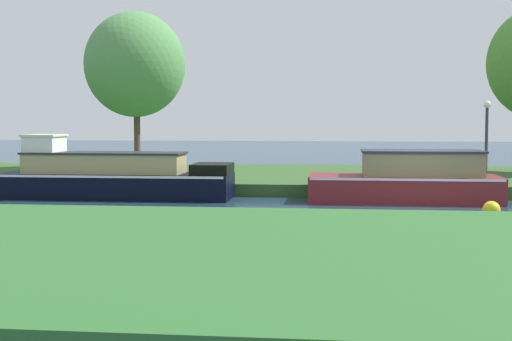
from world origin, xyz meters
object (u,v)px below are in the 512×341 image
object	(u,v)px
channel_buoy	(491,210)
mooring_post_near	(214,175)
maroon_barge	(409,180)
mooring_post_far	(396,175)
black_narrowboat	(113,177)
willow_tree_left	(135,65)
lamp_post	(487,130)

from	to	relation	value
channel_buoy	mooring_post_near	bearing A→B (deg)	148.00
maroon_barge	channel_buoy	size ratio (longest dim) A/B	12.79
mooring_post_far	maroon_barge	bearing A→B (deg)	-79.56
maroon_barge	black_narrowboat	size ratio (longest dim) A/B	0.77
mooring_post_far	channel_buoy	xyz separation A→B (m)	(1.97, -4.91, -0.48)
willow_tree_left	channel_buoy	world-z (taller)	willow_tree_left
channel_buoy	maroon_barge	bearing A→B (deg)	116.04
willow_tree_left	mooring_post_near	distance (m)	9.04
lamp_post	mooring_post_near	bearing A→B (deg)	-173.37
maroon_barge	mooring_post_near	size ratio (longest dim) A/B	11.06
mooring_post_far	channel_buoy	size ratio (longest dim) A/B	1.38
channel_buoy	willow_tree_left	bearing A→B (deg)	136.93
maroon_barge	lamp_post	size ratio (longest dim) A/B	2.11
black_narrowboat	mooring_post_near	size ratio (longest dim) A/B	14.37
black_narrowboat	maroon_barge	bearing A→B (deg)	-0.00
maroon_barge	mooring_post_far	bearing A→B (deg)	100.44
willow_tree_left	black_narrowboat	bearing A→B (deg)	-79.06
willow_tree_left	lamp_post	distance (m)	14.76
mooring_post_far	willow_tree_left	bearing A→B (deg)	147.39
mooring_post_near	black_narrowboat	bearing A→B (deg)	-154.36
mooring_post_far	channel_buoy	bearing A→B (deg)	-68.17
channel_buoy	mooring_post_far	bearing A→B (deg)	111.83
willow_tree_left	lamp_post	xyz separation A→B (m)	(13.38, -5.63, -2.66)
mooring_post_near	channel_buoy	bearing A→B (deg)	-32.00
mooring_post_near	channel_buoy	world-z (taller)	mooring_post_near
black_narrowboat	mooring_post_far	world-z (taller)	black_narrowboat
lamp_post	mooring_post_far	distance (m)	3.44
willow_tree_left	mooring_post_near	world-z (taller)	willow_tree_left
black_narrowboat	lamp_post	size ratio (longest dim) A/B	2.74
black_narrowboat	mooring_post_far	xyz separation A→B (m)	(8.85, 1.42, 0.03)
lamp_post	channel_buoy	xyz separation A→B (m)	(-1.01, -5.94, -1.88)
mooring_post_near	channel_buoy	xyz separation A→B (m)	(7.86, -4.91, -0.43)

